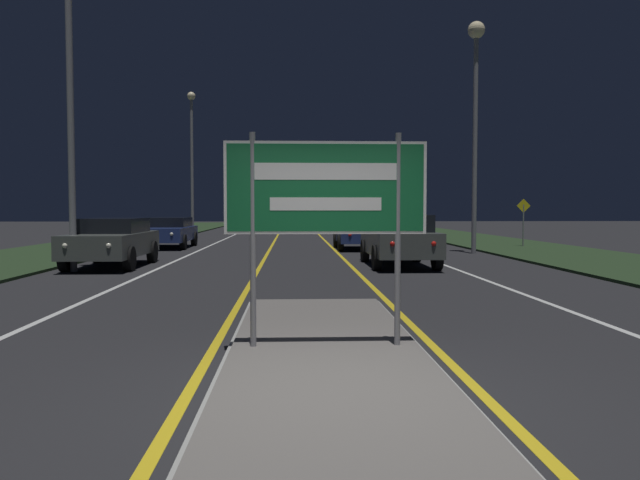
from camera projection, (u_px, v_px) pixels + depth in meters
name	position (u px, v px, depth m)	size (l,w,h in m)	color
ground_plane	(336.00, 400.00, 5.52)	(160.00, 160.00, 0.00)	#232326
median_island	(326.00, 350.00, 7.28)	(2.31, 7.63, 0.10)	#999993
verge_left	(66.00, 250.00, 25.06)	(5.00, 100.00, 0.08)	#23381E
verge_right	(530.00, 249.00, 25.89)	(5.00, 100.00, 0.08)	#23381E
centre_line_yellow_left	(273.00, 244.00, 30.41)	(0.12, 70.00, 0.01)	gold
centre_line_yellow_right	(328.00, 243.00, 30.52)	(0.12, 70.00, 0.01)	gold
lane_line_white_left	(214.00, 244.00, 30.28)	(0.12, 70.00, 0.01)	silver
lane_line_white_right	(386.00, 243.00, 30.65)	(0.12, 70.00, 0.01)	silver
edge_line_white_left	(152.00, 244.00, 30.15)	(0.10, 70.00, 0.01)	silver
edge_line_white_right	(446.00, 243.00, 30.78)	(0.10, 70.00, 0.01)	silver
highway_sign	(326.00, 196.00, 7.18)	(2.34, 0.07, 2.47)	gray
streetlight_left_near	(69.00, 39.00, 16.51)	(0.44, 0.44, 10.55)	gray
streetlight_left_far	(192.00, 145.00, 38.54)	(0.50, 0.50, 8.91)	gray
streetlight_right_near	(476.00, 88.00, 23.37)	(0.64, 0.64, 8.70)	gray
car_receding_0	(399.00, 239.00, 18.49)	(1.90, 4.63, 1.53)	#4C514C
car_receding_1	(359.00, 232.00, 26.11)	(1.96, 4.10, 1.34)	navy
car_approaching_0	(112.00, 241.00, 18.25)	(1.93, 4.52, 1.42)	#4C514C
car_approaching_1	(169.00, 231.00, 27.21)	(1.97, 4.62, 1.32)	navy
warning_sign	(523.00, 218.00, 27.04)	(0.60, 0.06, 2.05)	gray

